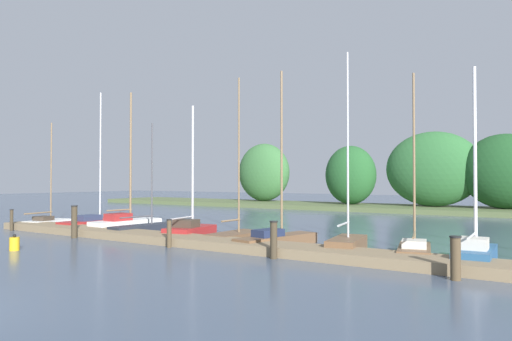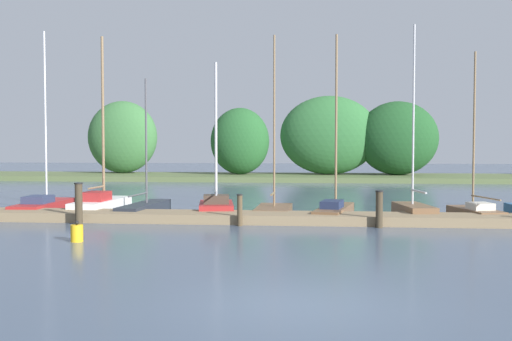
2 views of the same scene
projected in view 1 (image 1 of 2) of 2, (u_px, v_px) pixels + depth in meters
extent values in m
cube|color=#847051|center=(232.00, 244.00, 18.37)|extent=(30.03, 1.80, 0.35)
cube|color=#56663D|center=(412.00, 209.00, 40.61)|extent=(70.26, 8.00, 0.40)
ellipsoid|color=#1E4C23|center=(505.00, 171.00, 37.32)|extent=(6.58, 4.28, 6.03)
ellipsoid|color=#235628|center=(351.00, 175.00, 44.34)|extent=(4.93, 3.68, 5.57)
ellipsoid|color=#2D6633|center=(433.00, 169.00, 40.61)|extent=(8.14, 4.22, 6.55)
ellipsoid|color=#386B38|center=(264.00, 172.00, 51.06)|extent=(6.15, 3.61, 6.29)
cube|color=white|center=(48.00, 223.00, 27.18)|extent=(1.62, 2.83, 0.38)
cube|color=white|center=(64.00, 222.00, 28.28)|extent=(0.75, 0.77, 0.32)
cube|color=#3D3328|center=(43.00, 218.00, 26.88)|extent=(1.00, 0.94, 0.25)
cylinder|color=#7F6647|center=(51.00, 171.00, 27.43)|extent=(0.08, 0.08, 5.71)
cylinder|color=#7F6647|center=(39.00, 213.00, 26.57)|extent=(0.42, 1.92, 0.08)
cube|color=maroon|center=(95.00, 224.00, 26.39)|extent=(1.38, 4.24, 0.46)
cube|color=maroon|center=(121.00, 222.00, 28.00)|extent=(0.72, 1.07, 0.39)
cube|color=#2D3856|center=(88.00, 218.00, 25.95)|extent=(0.98, 1.29, 0.30)
cylinder|color=silver|center=(100.00, 156.00, 26.74)|extent=(0.08, 0.08, 7.29)
cube|color=white|center=(126.00, 225.00, 24.99)|extent=(1.47, 3.99, 0.58)
cube|color=white|center=(151.00, 223.00, 26.40)|extent=(0.74, 1.02, 0.49)
cube|color=maroon|center=(118.00, 217.00, 24.61)|extent=(0.99, 1.23, 0.37)
cylinder|color=#7F6647|center=(131.00, 156.00, 25.30)|extent=(0.12, 0.12, 6.90)
cylinder|color=#7F6647|center=(120.00, 210.00, 24.68)|extent=(0.17, 1.56, 0.08)
cube|color=#232833|center=(147.00, 229.00, 23.62)|extent=(1.29, 4.10, 0.47)
cube|color=#232833|center=(174.00, 227.00, 25.04)|extent=(0.60, 1.05, 0.40)
cylinder|color=#4C4C51|center=(152.00, 173.00, 23.92)|extent=(0.08, 0.08, 5.18)
cylinder|color=#4C4C51|center=(137.00, 217.00, 23.16)|extent=(0.24, 2.02, 0.06)
cube|color=maroon|center=(190.00, 232.00, 21.78)|extent=(1.78, 2.94, 0.54)
cube|color=maroon|center=(203.00, 230.00, 22.92)|extent=(0.84, 0.80, 0.46)
cube|color=#3D3328|center=(186.00, 223.00, 21.48)|extent=(1.13, 0.98, 0.35)
cylinder|color=#B7B7BC|center=(193.00, 166.00, 22.03)|extent=(0.11, 0.11, 5.69)
cylinder|color=#B7B7BC|center=(183.00, 218.00, 21.20)|extent=(0.38, 1.88, 0.06)
cube|color=brown|center=(236.00, 236.00, 20.89)|extent=(1.44, 3.06, 0.37)
cube|color=brown|center=(253.00, 234.00, 22.01)|extent=(0.77, 0.78, 0.31)
cylinder|color=#7F6647|center=(239.00, 155.00, 21.15)|extent=(0.08, 0.08, 7.01)
cylinder|color=#7F6647|center=(231.00, 220.00, 20.61)|extent=(0.12, 1.30, 0.08)
cube|color=brown|center=(277.00, 241.00, 19.10)|extent=(1.83, 4.19, 0.45)
cube|color=brown|center=(305.00, 237.00, 20.39)|extent=(0.75, 1.11, 0.38)
cube|color=#1E2847|center=(268.00, 233.00, 18.75)|extent=(0.98, 1.35, 0.29)
cylinder|color=#7F6647|center=(282.00, 153.00, 19.39)|extent=(0.09, 0.09, 6.83)
cube|color=brown|center=(347.00, 245.00, 17.35)|extent=(1.43, 2.80, 0.57)
cube|color=brown|center=(354.00, 242.00, 18.45)|extent=(0.66, 0.75, 0.48)
cylinder|color=#B7B7BC|center=(348.00, 144.00, 17.61)|extent=(0.08, 0.08, 7.00)
cylinder|color=#B7B7BC|center=(344.00, 224.00, 16.89)|extent=(0.33, 1.59, 0.08)
cube|color=brown|center=(415.00, 252.00, 16.25)|extent=(1.68, 3.03, 0.41)
cube|color=brown|center=(415.00, 248.00, 17.46)|extent=(0.73, 0.83, 0.35)
cube|color=beige|center=(414.00, 244.00, 15.92)|extent=(0.97, 1.02, 0.27)
cylinder|color=#7F6647|center=(414.00, 159.00, 16.52)|extent=(0.09, 0.09, 6.12)
cylinder|color=#7F6647|center=(414.00, 234.00, 15.58)|extent=(0.54, 2.07, 0.07)
cube|color=#285684|center=(475.00, 256.00, 14.91)|extent=(1.17, 2.88, 0.55)
cube|color=#285684|center=(480.00, 252.00, 16.00)|extent=(0.62, 0.73, 0.47)
cube|color=beige|center=(474.00, 243.00, 14.61)|extent=(0.84, 0.88, 0.36)
cylinder|color=silver|center=(475.00, 156.00, 15.15)|extent=(0.11, 0.11, 5.87)
cylinder|color=silver|center=(472.00, 235.00, 14.33)|extent=(0.13, 2.02, 0.07)
cylinder|color=#3D3323|center=(12.00, 220.00, 25.01)|extent=(0.17, 0.17, 1.11)
cylinder|color=black|center=(12.00, 210.00, 25.02)|extent=(0.19, 0.19, 0.04)
cylinder|color=#3D3323|center=(74.00, 222.00, 21.81)|extent=(0.27, 0.27, 1.48)
cylinder|color=black|center=(74.00, 206.00, 21.83)|extent=(0.31, 0.31, 0.04)
cylinder|color=#4C3D28|center=(169.00, 234.00, 18.75)|extent=(0.19, 0.19, 1.10)
cylinder|color=black|center=(169.00, 220.00, 18.77)|extent=(0.22, 0.22, 0.04)
cylinder|color=#3D3323|center=(274.00, 240.00, 16.08)|extent=(0.25, 0.25, 1.27)
cylinder|color=black|center=(274.00, 221.00, 16.10)|extent=(0.28, 0.28, 0.04)
cylinder|color=#4C3D28|center=(456.00, 259.00, 12.65)|extent=(0.27, 0.27, 1.16)
cylinder|color=black|center=(455.00, 237.00, 12.66)|extent=(0.31, 0.31, 0.04)
cylinder|color=gold|center=(14.00, 244.00, 17.95)|extent=(0.36, 0.36, 0.51)
sphere|color=black|center=(15.00, 236.00, 17.96)|extent=(0.13, 0.13, 0.13)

